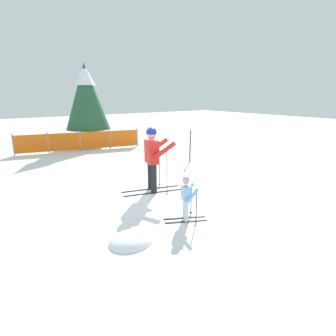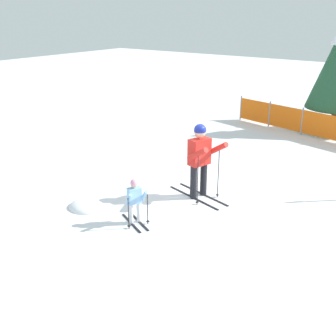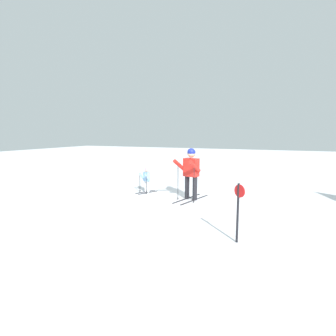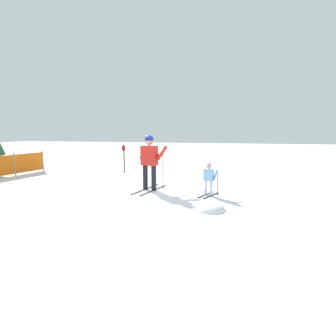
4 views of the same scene
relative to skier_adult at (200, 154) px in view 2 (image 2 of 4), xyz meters
name	(u,v)px [view 2 (image 2 of 4)]	position (x,y,z in m)	size (l,w,h in m)	color
ground_plane	(201,194)	(-0.03, 0.16, -1.11)	(60.00, 60.00, 0.00)	white
skier_adult	(200,154)	(0.00, 0.00, 0.00)	(1.78, 0.94, 1.84)	black
skier_child	(135,198)	(-0.38, -1.97, -0.52)	(0.95, 0.62, 1.02)	black
safety_fence	(302,121)	(0.08, 6.88, -0.60)	(5.71, 1.42, 1.00)	gray
snow_mound	(86,208)	(-1.79, -2.07, -1.11)	(0.87, 0.74, 0.35)	white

